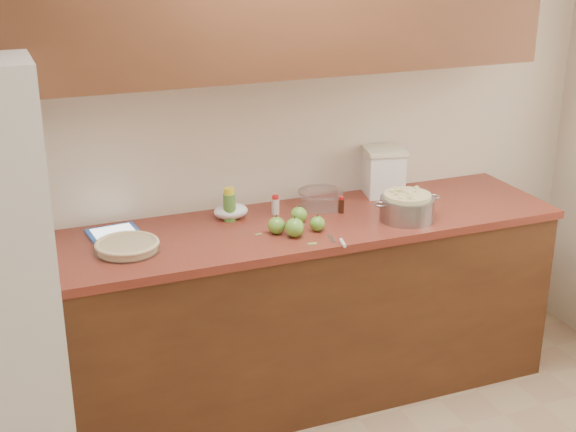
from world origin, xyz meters
name	(u,v)px	position (x,y,z in m)	size (l,w,h in m)	color
room_shell	(476,271)	(0.00, 0.00, 1.30)	(3.60, 3.60, 3.60)	tan
counter_run	(289,311)	(0.00, 1.48, 0.46)	(2.64, 0.68, 0.92)	#502B16
pie	(127,246)	(-0.77, 1.43, 0.94)	(0.29, 0.29, 0.05)	silver
colander	(407,207)	(0.54, 1.32, 0.98)	(0.35, 0.26, 0.13)	gray
flour_canister	(384,171)	(0.61, 1.69, 1.04)	(0.24, 0.24, 0.25)	white
tablet	(113,233)	(-0.79, 1.65, 0.93)	(0.24, 0.19, 0.02)	blue
paring_knife	(341,242)	(0.12, 1.16, 0.93)	(0.05, 0.17, 0.02)	gray
lemon_bottle	(230,205)	(-0.25, 1.62, 1.00)	(0.06, 0.06, 0.16)	#4C8C38
cinnamon_shaker	(275,205)	(-0.01, 1.62, 0.97)	(0.04, 0.04, 0.10)	beige
vanilla_bottle	(341,205)	(0.29, 1.52, 0.96)	(0.03, 0.03, 0.08)	black
mixing_bowl	(320,198)	(0.23, 1.63, 0.97)	(0.23, 0.23, 0.09)	silver
paper_towel	(231,211)	(-0.23, 1.65, 0.95)	(0.17, 0.14, 0.07)	white
apple_left	(276,225)	(-0.10, 1.38, 0.96)	(0.08, 0.08, 0.09)	#619F31
apple_center	(299,215)	(0.05, 1.47, 0.96)	(0.08, 0.08, 0.09)	#619F31
apple_front	(295,228)	(-0.04, 1.32, 0.96)	(0.09, 0.09, 0.10)	#619F31
apple_extra	(317,224)	(0.09, 1.34, 0.96)	(0.07, 0.07, 0.08)	#619F31
peel_a	(319,230)	(0.10, 1.35, 0.92)	(0.04, 0.02, 0.00)	#82AE54
peel_b	(301,225)	(0.04, 1.43, 0.92)	(0.04, 0.02, 0.00)	#82AE54
peel_c	(312,244)	(0.00, 1.21, 0.92)	(0.04, 0.02, 0.00)	#82AE54
peel_d	(258,234)	(-0.18, 1.40, 0.92)	(0.03, 0.01, 0.00)	#82AE54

